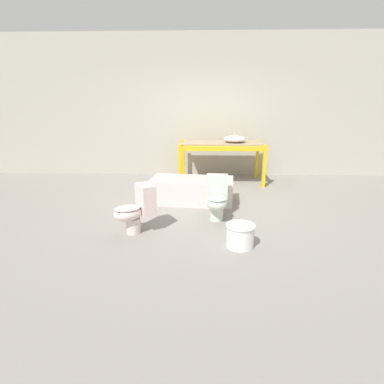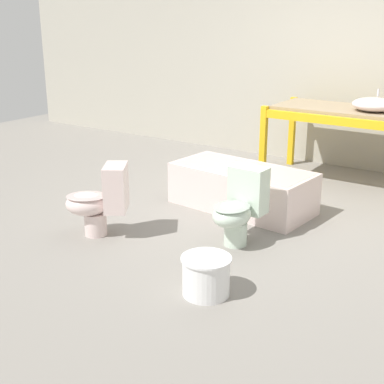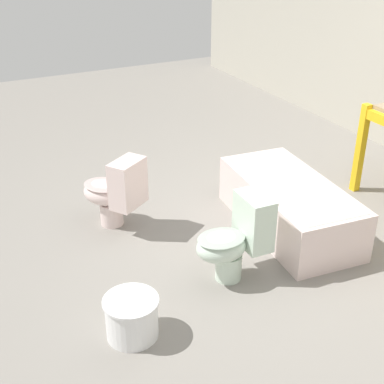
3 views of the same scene
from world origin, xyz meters
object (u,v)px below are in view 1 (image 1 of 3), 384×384
at_px(bathtub_main, 192,189).
at_px(toilet_near, 136,209).
at_px(toilet_far, 217,198).
at_px(sink_basin, 235,139).
at_px(bucket_white, 240,235).

height_order(bathtub_main, toilet_near, toilet_near).
relative_size(bathtub_main, toilet_far, 2.28).
xyz_separation_m(sink_basin, bathtub_main, (-0.86, -1.37, -0.71)).
relative_size(sink_basin, toilet_near, 0.72).
xyz_separation_m(sink_basin, toilet_near, (-1.57, -2.68, -0.62)).
xyz_separation_m(sink_basin, bucket_white, (-0.21, -3.07, -0.81)).
distance_m(bathtub_main, toilet_near, 1.50).
bearing_deg(bucket_white, toilet_near, 164.26).
relative_size(toilet_far, bucket_white, 1.81).
height_order(toilet_near, toilet_far, same).
relative_size(sink_basin, bathtub_main, 0.32).
bearing_deg(bathtub_main, toilet_near, -112.75).
height_order(sink_basin, toilet_far, sink_basin).
bearing_deg(bucket_white, bathtub_main, 110.96).
height_order(sink_basin, bucket_white, sink_basin).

